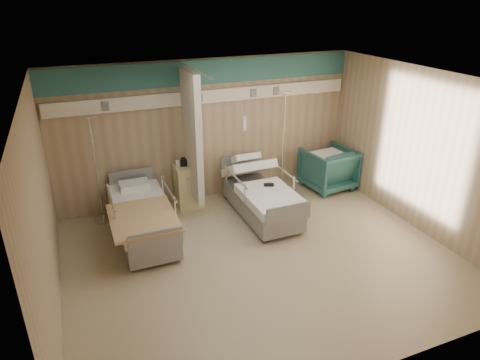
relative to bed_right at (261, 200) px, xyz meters
name	(u,v)px	position (x,y,z in m)	size (l,w,h in m)	color
ground	(261,258)	(-0.60, -1.30, -0.32)	(6.00, 5.00, 0.00)	#9D8C6C
room_walls	(254,143)	(-0.63, -1.05, 1.55)	(6.04, 5.04, 2.82)	tan
bed_right	(261,200)	(0.00, 0.00, 0.00)	(1.00, 2.16, 0.63)	white
bed_left	(144,222)	(-2.20, 0.00, 0.00)	(1.00, 2.16, 0.63)	white
bedside_cabinet	(189,186)	(-1.15, 0.90, 0.11)	(0.50, 0.48, 0.85)	#D9CA87
visitor_armchair	(328,169)	(1.85, 0.60, 0.13)	(0.96, 0.98, 0.89)	#20514E
waffle_blanket	(329,147)	(1.83, 0.59, 0.62)	(0.68, 0.60, 0.08)	white
iv_stand_right	(282,174)	(0.82, 0.74, 0.13)	(0.38, 0.38, 2.15)	silver
iv_stand_left	(101,201)	(-2.80, 0.93, 0.09)	(0.36, 0.36, 2.00)	silver
call_remote	(269,185)	(0.11, -0.08, 0.34)	(0.18, 0.08, 0.04)	black
tan_blanket	(143,218)	(-2.27, -0.46, 0.34)	(1.02, 1.28, 0.04)	tan
toiletry_bag	(187,162)	(-1.14, 0.95, 0.60)	(0.24, 0.15, 0.13)	black
white_cup	(178,164)	(-1.33, 0.95, 0.60)	(0.08, 0.08, 0.12)	white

